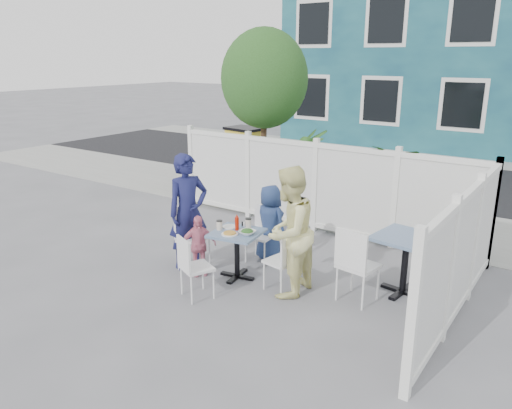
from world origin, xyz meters
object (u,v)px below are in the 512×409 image
Objects in this scene: chair_near at (191,263)px; man at (188,212)px; spare_table at (406,249)px; toddler at (198,245)px; main_table at (237,242)px; utility_cabinet at (245,160)px; chair_back at (263,229)px; chair_left at (188,231)px; chair_right at (285,257)px; boy at (270,223)px; woman at (289,232)px.

man reaches higher than chair_near.
toddler is (-2.62, -1.10, -0.18)m from spare_table.
main_table is 0.88× the size of spare_table.
chair_back is at bearing -41.23° from utility_cabinet.
chair_left reaches higher than spare_table.
boy reaches higher than chair_right.
toddler is (-0.52, -0.23, -0.09)m from main_table.
chair_left is 0.55× the size of man.
spare_table is 2.85m from toddler.
boy is at bearing 117.62° from chair_left.
spare_table is 3.08m from man.
utility_cabinet is 1.89× the size of main_table.
boy is (-0.76, 0.80, 0.10)m from chair_right.
woman is 1.20m from boy.
toddler is at bearing -82.51° from woman.
main_table is at bearing -46.24° from utility_cabinet.
chair_near is (0.73, -0.75, -0.06)m from chair_left.
chair_left is 1.06× the size of toddler.
main_table is 0.79× the size of chair_left.
spare_table is at bearing -28.68° from toddler.
toddler is (2.24, -4.22, -0.26)m from utility_cabinet.
chair_near is at bearing -97.05° from main_table.
main_table is 0.89× the size of chair_near.
chair_left is at bearing 43.21° from chair_back.
main_table is at bearing 91.25° from chair_back.
spare_table is 1.02× the size of chair_near.
woman reaches higher than chair_left.
chair_left is 1.05m from chair_near.
boy is (0.86, 0.90, 0.04)m from chair_left.
chair_near is at bearing 97.11° from boy.
main_table is 0.76m from chair_back.
main_table is at bearing -157.66° from spare_table.
chair_left is at bearing 103.87° from chair_right.
toddler is (-0.44, -0.98, -0.05)m from chair_back.
woman is (3.60, -3.99, 0.15)m from utility_cabinet.
toddler is at bearing -157.27° from spare_table.
main_table is 0.89× the size of chair_right.
utility_cabinet is 4.50m from chair_left.
utility_cabinet reaches higher than chair_right.
chair_right is 0.38m from woman.
boy is 1.19m from toddler.
spare_table is 1.01× the size of chair_back.
woman is at bearing 146.24° from boy.
main_table is 0.63× the size of boy.
spare_table is at bearing -23.62° from utility_cabinet.
chair_right is 0.95× the size of toddler.
chair_near is 0.71× the size of boy.
main_table is at bearing -92.44° from woman.
boy is (2.78, -3.17, -0.11)m from utility_cabinet.
utility_cabinet is at bearing 66.54° from toddler.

